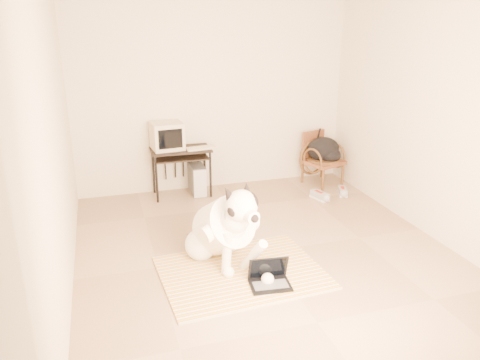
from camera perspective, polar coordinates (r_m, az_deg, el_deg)
name	(u,v)px	position (r m, az deg, el deg)	size (l,w,h in m)	color
floor	(265,252)	(5.21, 3.04, -8.73)	(4.50, 4.50, 0.00)	#9B7E5F
wall_back	(214,97)	(6.84, -3.24, 10.07)	(4.50, 4.50, 0.00)	beige
wall_front	(402,220)	(2.83, 19.19, -4.62)	(4.50, 4.50, 0.00)	beige
wall_left	(55,147)	(4.47, -21.59, 3.75)	(4.50, 4.50, 0.00)	beige
wall_right	(435,120)	(5.72, 22.64, 6.79)	(4.50, 4.50, 0.00)	beige
rug	(242,272)	(4.80, 0.22, -11.20)	(1.66, 1.31, 0.02)	orange
dog	(224,229)	(4.81, -1.98, -5.95)	(0.73, 1.28, 1.00)	white
laptop	(269,278)	(4.57, 3.60, -11.84)	(0.41, 0.32, 0.27)	black
computer_desk	(181,156)	(6.64, -7.20, 2.97)	(0.84, 0.47, 0.69)	black
crt_monitor	(167,136)	(6.60, -8.89, 5.35)	(0.45, 0.44, 0.37)	#C4B899
desk_keyboard	(201,148)	(6.58, -4.77, 3.91)	(0.42, 0.16, 0.03)	#C4B899
pc_tower	(197,179)	(6.82, -5.24, 0.12)	(0.20, 0.46, 0.43)	#535355
rattan_chair	(321,158)	(7.27, 9.84, 2.65)	(0.66, 0.65, 0.79)	brown
backpack	(325,150)	(7.21, 10.28, 3.60)	(0.50, 0.44, 0.37)	black
sneaker_left	(320,196)	(6.71, 9.67, -1.92)	(0.20, 0.32, 0.11)	silver
sneaker_right	(343,192)	(6.95, 12.40, -1.38)	(0.20, 0.30, 0.10)	silver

